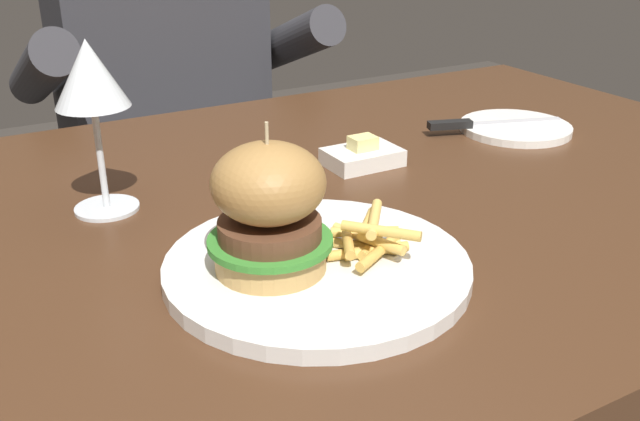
{
  "coord_description": "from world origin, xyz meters",
  "views": [
    {
      "loc": [
        -0.36,
        -0.62,
        1.04
      ],
      "look_at": [
        -0.08,
        -0.12,
        0.78
      ],
      "focal_mm": 40.0,
      "sensor_mm": 36.0,
      "label": 1
    }
  ],
  "objects": [
    {
      "name": "main_plate",
      "position": [
        -0.1,
        -0.15,
        0.75
      ],
      "size": [
        0.26,
        0.26,
        0.01
      ],
      "primitive_type": "cylinder",
      "color": "white",
      "rests_on": "dining_table"
    },
    {
      "name": "table_knife",
      "position": [
        0.29,
        0.08,
        0.75
      ],
      "size": [
        0.19,
        0.08,
        0.01
      ],
      "color": "silver",
      "rests_on": "bread_plate"
    },
    {
      "name": "burger_sandwich",
      "position": [
        -0.14,
        -0.14,
        0.81
      ],
      "size": [
        0.1,
        0.1,
        0.13
      ],
      "color": "tan",
      "rests_on": "main_plate"
    },
    {
      "name": "fries_pile",
      "position": [
        -0.05,
        -0.16,
        0.77
      ],
      "size": [
        0.08,
        0.08,
        0.03
      ],
      "color": "#EABC5B",
      "rests_on": "main_plate"
    },
    {
      "name": "diner_person",
      "position": [
        0.03,
        0.67,
        0.56
      ],
      "size": [
        0.51,
        0.36,
        1.18
      ],
      "color": "#282833",
      "rests_on": "ground"
    },
    {
      "name": "wine_glass",
      "position": [
        -0.22,
        0.08,
        0.87
      ],
      "size": [
        0.07,
        0.07,
        0.18
      ],
      "color": "silver",
      "rests_on": "dining_table"
    },
    {
      "name": "butter_dish",
      "position": [
        0.08,
        0.06,
        0.75
      ],
      "size": [
        0.09,
        0.06,
        0.04
      ],
      "color": "white",
      "rests_on": "dining_table"
    },
    {
      "name": "bread_plate",
      "position": [
        0.34,
        0.07,
        0.74
      ],
      "size": [
        0.15,
        0.15,
        0.01
      ],
      "primitive_type": "cylinder",
      "color": "white",
      "rests_on": "dining_table"
    },
    {
      "name": "dining_table",
      "position": [
        0.0,
        0.0,
        0.64
      ],
      "size": [
        1.23,
        0.78,
        0.74
      ],
      "color": "#472B19",
      "rests_on": "ground"
    }
  ]
}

